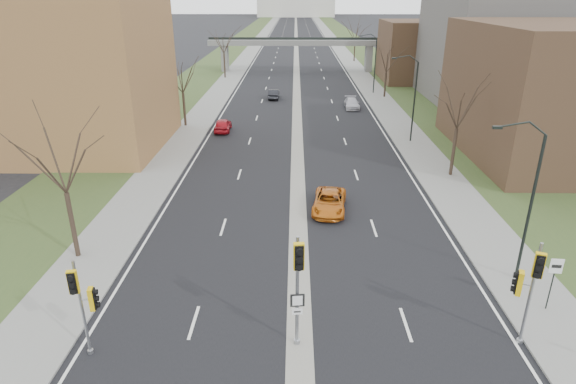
{
  "coord_description": "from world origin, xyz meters",
  "views": [
    {
      "loc": [
        -0.27,
        -16.54,
        14.45
      ],
      "look_at": [
        -0.63,
        8.37,
        4.08
      ],
      "focal_mm": 30.0,
      "sensor_mm": 36.0,
      "label": 1
    }
  ],
  "objects_px": {
    "signal_pole_right": "(529,281)",
    "car_left_far": "(274,94)",
    "signal_pole_median": "(298,275)",
    "car_left_near": "(223,125)",
    "car_right_mid": "(352,103)",
    "signal_pole_left": "(83,296)",
    "car_right_near": "(329,202)",
    "speed_limit_sign": "(554,275)"
  },
  "relations": [
    {
      "from": "signal_pole_left",
      "to": "speed_limit_sign",
      "type": "bearing_deg",
      "value": -0.91
    },
    {
      "from": "speed_limit_sign",
      "to": "car_left_near",
      "type": "xyz_separation_m",
      "value": [
        -20.43,
        32.68,
        -1.32
      ]
    },
    {
      "from": "signal_pole_left",
      "to": "speed_limit_sign",
      "type": "xyz_separation_m",
      "value": [
        20.95,
        3.46,
        -0.97
      ]
    },
    {
      "from": "car_left_near",
      "to": "car_left_far",
      "type": "bearing_deg",
      "value": -106.97
    },
    {
      "from": "car_right_mid",
      "to": "car_left_near",
      "type": "bearing_deg",
      "value": -142.63
    },
    {
      "from": "speed_limit_sign",
      "to": "car_left_near",
      "type": "distance_m",
      "value": 38.57
    },
    {
      "from": "signal_pole_left",
      "to": "car_left_far",
      "type": "relative_size",
      "value": 1.12
    },
    {
      "from": "signal_pole_left",
      "to": "car_right_mid",
      "type": "relative_size",
      "value": 1.02
    },
    {
      "from": "car_left_near",
      "to": "car_right_mid",
      "type": "relative_size",
      "value": 0.94
    },
    {
      "from": "signal_pole_median",
      "to": "car_right_mid",
      "type": "xyz_separation_m",
      "value": [
        7.47,
        47.36,
        -3.07
      ]
    },
    {
      "from": "signal_pole_median",
      "to": "signal_pole_right",
      "type": "relative_size",
      "value": 1.06
    },
    {
      "from": "signal_pole_left",
      "to": "speed_limit_sign",
      "type": "height_order",
      "value": "signal_pole_left"
    },
    {
      "from": "signal_pole_left",
      "to": "car_right_near",
      "type": "height_order",
      "value": "signal_pole_left"
    },
    {
      "from": "signal_pole_median",
      "to": "signal_pole_right",
      "type": "xyz_separation_m",
      "value": [
        9.66,
        0.37,
        -0.43
      ]
    },
    {
      "from": "signal_pole_median",
      "to": "car_left_near",
      "type": "xyz_separation_m",
      "value": [
        -8.25,
        35.54,
        -3.01
      ]
    },
    {
      "from": "signal_pole_left",
      "to": "car_left_far",
      "type": "bearing_deg",
      "value": 73.91
    },
    {
      "from": "signal_pole_median",
      "to": "speed_limit_sign",
      "type": "height_order",
      "value": "signal_pole_median"
    },
    {
      "from": "signal_pole_left",
      "to": "car_right_near",
      "type": "bearing_deg",
      "value": 43.33
    },
    {
      "from": "signal_pole_left",
      "to": "car_left_near",
      "type": "distance_m",
      "value": 36.22
    },
    {
      "from": "speed_limit_sign",
      "to": "car_left_near",
      "type": "relative_size",
      "value": 0.66
    },
    {
      "from": "car_left_far",
      "to": "car_right_near",
      "type": "distance_m",
      "value": 39.45
    },
    {
      "from": "car_right_mid",
      "to": "car_right_near",
      "type": "bearing_deg",
      "value": -98.46
    },
    {
      "from": "signal_pole_left",
      "to": "car_right_mid",
      "type": "bearing_deg",
      "value": 61.01
    },
    {
      "from": "car_right_near",
      "to": "signal_pole_left",
      "type": "bearing_deg",
      "value": -119.15
    },
    {
      "from": "signal_pole_left",
      "to": "car_right_near",
      "type": "xyz_separation_m",
      "value": [
        11.08,
        15.05,
        -2.35
      ]
    },
    {
      "from": "car_right_near",
      "to": "speed_limit_sign",
      "type": "bearing_deg",
      "value": -42.36
    },
    {
      "from": "car_left_near",
      "to": "signal_pole_left",
      "type": "bearing_deg",
      "value": 87.7
    },
    {
      "from": "car_left_far",
      "to": "signal_pole_left",
      "type": "bearing_deg",
      "value": 85.45
    },
    {
      "from": "signal_pole_right",
      "to": "car_left_near",
      "type": "relative_size",
      "value": 1.19
    },
    {
      "from": "signal_pole_left",
      "to": "car_right_mid",
      "type": "xyz_separation_m",
      "value": [
        16.23,
        47.96,
        -2.36
      ]
    },
    {
      "from": "signal_pole_left",
      "to": "car_left_near",
      "type": "bearing_deg",
      "value": 78.89
    },
    {
      "from": "signal_pole_median",
      "to": "car_right_near",
      "type": "relative_size",
      "value": 1.1
    },
    {
      "from": "signal_pole_right",
      "to": "car_left_far",
      "type": "bearing_deg",
      "value": 125.76
    },
    {
      "from": "signal_pole_median",
      "to": "car_right_near",
      "type": "distance_m",
      "value": 14.94
    },
    {
      "from": "car_right_near",
      "to": "car_left_near",
      "type": "bearing_deg",
      "value": 123.82
    },
    {
      "from": "signal_pole_median",
      "to": "car_left_far",
      "type": "bearing_deg",
      "value": 87.83
    },
    {
      "from": "signal_pole_right",
      "to": "car_left_far",
      "type": "relative_size",
      "value": 1.22
    },
    {
      "from": "signal_pole_median",
      "to": "car_left_near",
      "type": "distance_m",
      "value": 36.61
    },
    {
      "from": "signal_pole_right",
      "to": "car_right_near",
      "type": "relative_size",
      "value": 1.04
    },
    {
      "from": "signal_pole_left",
      "to": "signal_pole_median",
      "type": "xyz_separation_m",
      "value": [
        8.76,
        0.61,
        0.71
      ]
    },
    {
      "from": "car_left_near",
      "to": "car_right_near",
      "type": "distance_m",
      "value": 23.6
    },
    {
      "from": "speed_limit_sign",
      "to": "car_right_near",
      "type": "height_order",
      "value": "speed_limit_sign"
    }
  ]
}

